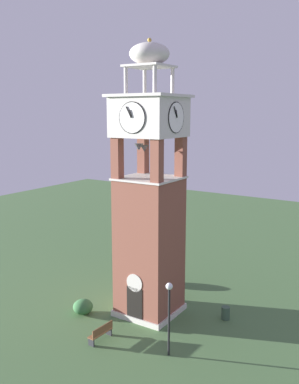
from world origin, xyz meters
name	(u,v)px	position (x,y,z in m)	size (l,w,h in m)	color
ground	(149,312)	(0.00, 0.00, 0.00)	(80.00, 80.00, 0.00)	#476B3D
clock_tower	(149,208)	(0.00, 0.00, 6.78)	(3.89, 3.89, 16.67)	brown
park_bench	(101,333)	(-0.39, -4.36, 0.48)	(0.53, 1.62, 0.95)	brown
lamp_post	(169,306)	(3.48, -3.54, 2.76)	(0.36, 0.36, 4.00)	black
trash_bin	(226,313)	(4.44, 1.75, 0.40)	(0.52, 0.52, 0.80)	#38513D
shrub_near_entry	(164,278)	(-1.52, 4.35, 0.45)	(1.29, 1.29, 0.89)	#336638
shrub_left_of_tower	(83,307)	(-3.42, -2.45, 0.46)	(1.25, 1.25, 0.92)	#336638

